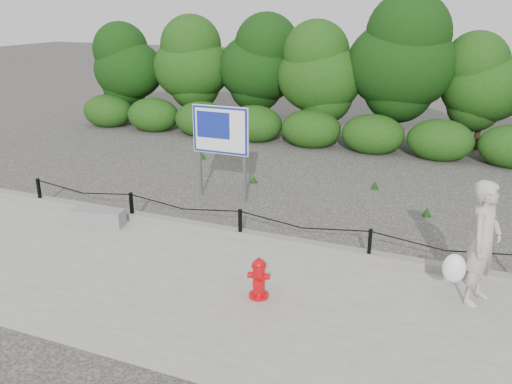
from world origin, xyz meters
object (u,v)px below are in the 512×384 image
object	(u,v)px
fire_hydrant	(259,279)
pedestrian	(481,245)
advertising_sign	(220,134)
concrete_block	(99,217)

from	to	relation	value
fire_hydrant	pedestrian	distance (m)	3.36
fire_hydrant	advertising_sign	distance (m)	4.93
pedestrian	advertising_sign	world-z (taller)	advertising_sign
pedestrian	concrete_block	distance (m)	7.27
fire_hydrant	pedestrian	bearing A→B (deg)	8.90
pedestrian	advertising_sign	bearing A→B (deg)	84.03
fire_hydrant	advertising_sign	bearing A→B (deg)	110.97
advertising_sign	concrete_block	bearing A→B (deg)	-120.48
concrete_block	advertising_sign	xyz separation A→B (m)	(1.53, 2.60, 1.32)
fire_hydrant	pedestrian	world-z (taller)	pedestrian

